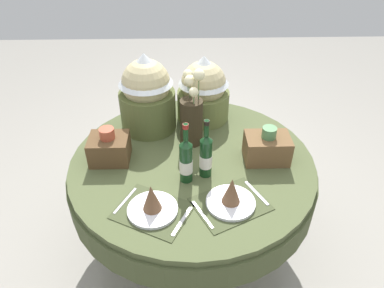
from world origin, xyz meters
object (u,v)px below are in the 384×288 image
(place_setting_right, at_px, (231,197))
(woven_basket_side_right, at_px, (267,147))
(place_setting_left, at_px, (152,204))
(gift_tub_back_centre, at_px, (203,87))
(flower_vase, at_px, (192,115))
(wine_bottle_centre, at_px, (206,156))
(dining_table, at_px, (192,177))
(gift_tub_back_left, at_px, (147,90))
(wine_bottle_left, at_px, (186,160))
(woven_basket_side_left, at_px, (109,148))

(place_setting_right, xyz_separation_m, woven_basket_side_right, (0.24, 0.35, 0.03))
(place_setting_left, height_order, gift_tub_back_centre, gift_tub_back_centre)
(flower_vase, xyz_separation_m, gift_tub_back_centre, (0.08, 0.27, 0.04))
(wine_bottle_centre, xyz_separation_m, gift_tub_back_centre, (0.02, 0.58, 0.10))
(dining_table, distance_m, woven_basket_side_right, 0.47)
(gift_tub_back_left, bearing_deg, place_setting_left, -84.88)
(dining_table, bearing_deg, woven_basket_side_right, -1.20)
(wine_bottle_left, relative_size, woven_basket_side_left, 1.61)
(gift_tub_back_centre, bearing_deg, place_setting_left, -108.48)
(wine_bottle_left, bearing_deg, place_setting_right, -41.15)
(place_setting_right, distance_m, woven_basket_side_right, 0.42)
(place_setting_left, bearing_deg, gift_tub_back_centre, 71.52)
(wine_bottle_centre, relative_size, woven_basket_side_left, 1.58)
(flower_vase, height_order, gift_tub_back_centre, flower_vase)
(place_setting_right, height_order, wine_bottle_centre, wine_bottle_centre)
(place_setting_right, relative_size, flower_vase, 0.91)
(place_setting_left, bearing_deg, wine_bottle_centre, 44.60)
(flower_vase, xyz_separation_m, woven_basket_side_right, (0.41, -0.18, -0.10))
(gift_tub_back_centre, bearing_deg, place_setting_right, -83.47)
(dining_table, relative_size, wine_bottle_centre, 4.12)
(woven_basket_side_left, relative_size, woven_basket_side_right, 0.88)
(place_setting_left, relative_size, wine_bottle_centre, 1.24)
(dining_table, xyz_separation_m, woven_basket_side_right, (0.41, -0.01, 0.21))
(place_setting_left, bearing_deg, wine_bottle_left, 53.78)
(place_setting_left, xyz_separation_m, gift_tub_back_left, (-0.07, 0.74, 0.21))
(wine_bottle_centre, relative_size, woven_basket_side_right, 1.39)
(wine_bottle_centre, bearing_deg, dining_table, 116.66)
(dining_table, relative_size, gift_tub_back_centre, 3.26)
(wine_bottle_left, bearing_deg, dining_table, 78.23)
(place_setting_right, bearing_deg, gift_tub_back_centre, 96.53)
(gift_tub_back_left, bearing_deg, place_setting_right, -57.93)
(wine_bottle_left, bearing_deg, woven_basket_side_right, 20.00)
(wine_bottle_centre, height_order, gift_tub_back_centre, gift_tub_back_centre)
(dining_table, relative_size, woven_basket_side_right, 5.73)
(place_setting_right, bearing_deg, woven_basket_side_left, 149.74)
(wine_bottle_centre, bearing_deg, gift_tub_back_left, 124.70)
(wine_bottle_left, bearing_deg, woven_basket_side_left, 156.38)
(gift_tub_back_left, bearing_deg, wine_bottle_centre, -55.30)
(wine_bottle_left, height_order, gift_tub_back_centre, gift_tub_back_centre)
(flower_vase, distance_m, gift_tub_back_left, 0.32)
(dining_table, bearing_deg, place_setting_right, -63.79)
(woven_basket_side_right, bearing_deg, gift_tub_back_centre, 125.77)
(gift_tub_back_left, distance_m, woven_basket_side_right, 0.78)
(dining_table, relative_size, place_setting_left, 3.32)
(place_setting_left, bearing_deg, place_setting_right, 5.56)
(woven_basket_side_right, bearing_deg, wine_bottle_left, -160.00)
(dining_table, xyz_separation_m, gift_tub_back_left, (-0.26, 0.35, 0.39))
(place_setting_right, distance_m, wine_bottle_left, 0.29)
(place_setting_right, distance_m, gift_tub_back_centre, 0.83)
(flower_vase, distance_m, wine_bottle_left, 0.35)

